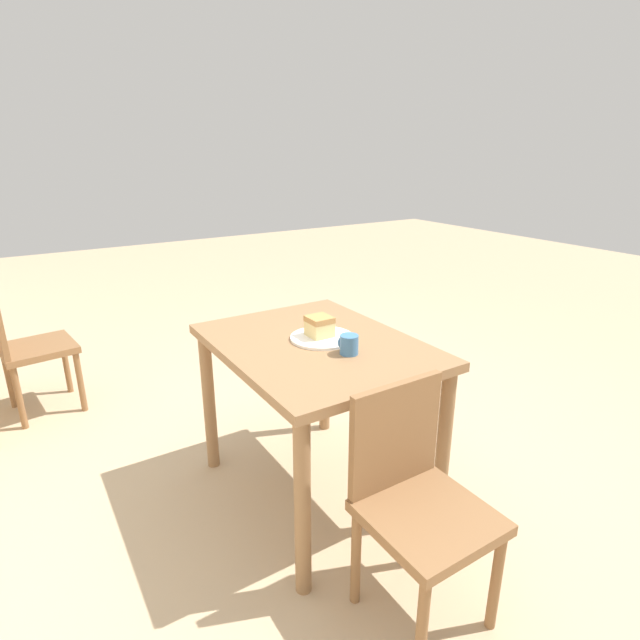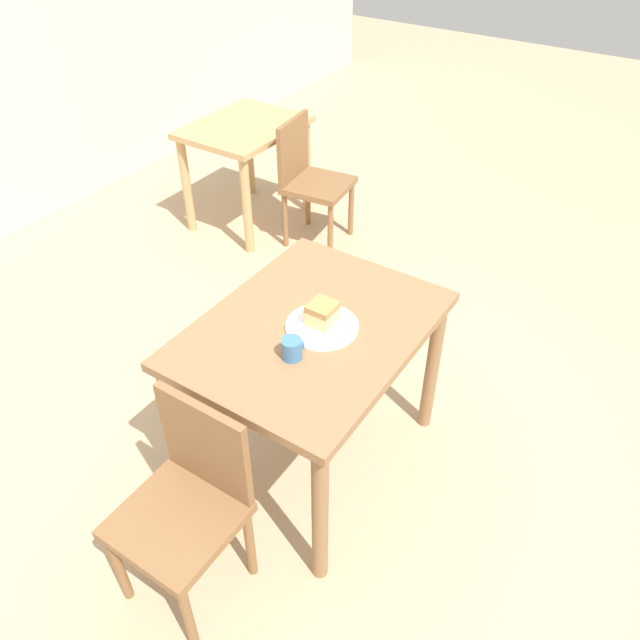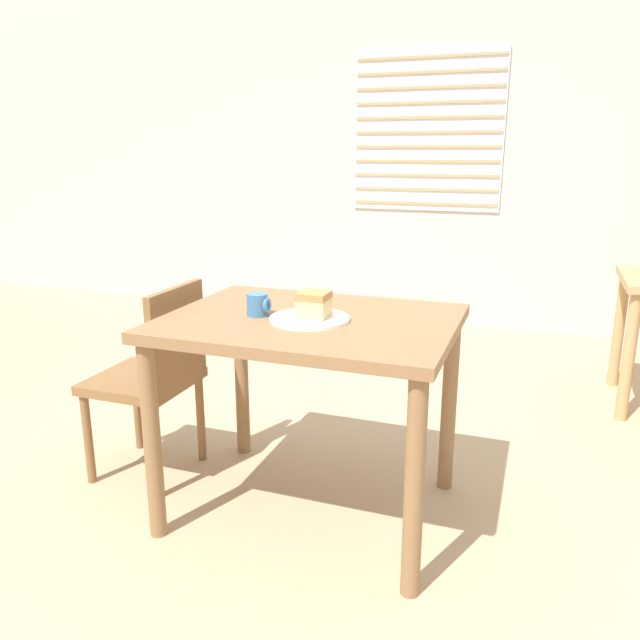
{
  "view_description": "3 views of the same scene",
  "coord_description": "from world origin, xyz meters",
  "px_view_note": "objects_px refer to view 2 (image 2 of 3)",
  "views": [
    {
      "loc": [
        -1.81,
        1.19,
        1.55
      ],
      "look_at": [
        -0.04,
        0.07,
        0.83
      ],
      "focal_mm": 28.0,
      "sensor_mm": 36.0,
      "label": 1
    },
    {
      "loc": [
        -1.63,
        -0.9,
        2.28
      ],
      "look_at": [
        -0.13,
        0.08,
        0.83
      ],
      "focal_mm": 35.0,
      "sensor_mm": 36.0,
      "label": 2
    },
    {
      "loc": [
        0.65,
        -1.86,
        1.34
      ],
      "look_at": [
        -0.05,
        0.07,
        0.78
      ],
      "focal_mm": 35.0,
      "sensor_mm": 36.0,
      "label": 3
    }
  ],
  "objects_px": {
    "chair_far_corner": "(310,178)",
    "cake_slice": "(322,313)",
    "dining_table_near": "(311,348)",
    "plate": "(322,326)",
    "dining_table_far": "(245,144)",
    "chair_near_window": "(188,500)",
    "coffee_mug": "(292,348)"
  },
  "relations": [
    {
      "from": "chair_near_window",
      "to": "coffee_mug",
      "type": "distance_m",
      "value": 0.63
    },
    {
      "from": "dining_table_far",
      "to": "plate",
      "type": "xyz_separation_m",
      "value": [
        -1.53,
        -1.61,
        0.2
      ]
    },
    {
      "from": "dining_table_near",
      "to": "chair_near_window",
      "type": "height_order",
      "value": "chair_near_window"
    },
    {
      "from": "coffee_mug",
      "to": "plate",
      "type": "bearing_deg",
      "value": 0.46
    },
    {
      "from": "coffee_mug",
      "to": "dining_table_near",
      "type": "bearing_deg",
      "value": 13.07
    },
    {
      "from": "plate",
      "to": "chair_far_corner",
      "type": "bearing_deg",
      "value": 35.44
    },
    {
      "from": "dining_table_far",
      "to": "chair_far_corner",
      "type": "distance_m",
      "value": 0.52
    },
    {
      "from": "dining_table_far",
      "to": "chair_near_window",
      "type": "distance_m",
      "value": 2.72
    },
    {
      "from": "dining_table_far",
      "to": "chair_far_corner",
      "type": "height_order",
      "value": "chair_far_corner"
    },
    {
      "from": "dining_table_far",
      "to": "chair_near_window",
      "type": "relative_size",
      "value": 0.95
    },
    {
      "from": "plate",
      "to": "dining_table_near",
      "type": "bearing_deg",
      "value": 108.56
    },
    {
      "from": "chair_near_window",
      "to": "chair_far_corner",
      "type": "relative_size",
      "value": 1.0
    },
    {
      "from": "chair_far_corner",
      "to": "cake_slice",
      "type": "distance_m",
      "value": 1.93
    },
    {
      "from": "cake_slice",
      "to": "coffee_mug",
      "type": "bearing_deg",
      "value": -177.84
    },
    {
      "from": "dining_table_far",
      "to": "chair_near_window",
      "type": "xyz_separation_m",
      "value": [
        -2.25,
        -1.53,
        -0.12
      ]
    },
    {
      "from": "dining_table_near",
      "to": "cake_slice",
      "type": "height_order",
      "value": "cake_slice"
    },
    {
      "from": "chair_near_window",
      "to": "plate",
      "type": "relative_size",
      "value": 2.93
    },
    {
      "from": "dining_table_near",
      "to": "coffee_mug",
      "type": "height_order",
      "value": "coffee_mug"
    },
    {
      "from": "plate",
      "to": "cake_slice",
      "type": "bearing_deg",
      "value": 26.72
    },
    {
      "from": "dining_table_far",
      "to": "chair_near_window",
      "type": "bearing_deg",
      "value": -145.8
    },
    {
      "from": "dining_table_near",
      "to": "chair_near_window",
      "type": "relative_size",
      "value": 1.24
    },
    {
      "from": "plate",
      "to": "cake_slice",
      "type": "height_order",
      "value": "cake_slice"
    },
    {
      "from": "chair_near_window",
      "to": "plate",
      "type": "bearing_deg",
      "value": 83.36
    },
    {
      "from": "plate",
      "to": "cake_slice",
      "type": "relative_size",
      "value": 2.68
    },
    {
      "from": "plate",
      "to": "coffee_mug",
      "type": "height_order",
      "value": "coffee_mug"
    },
    {
      "from": "dining_table_near",
      "to": "chair_far_corner",
      "type": "xyz_separation_m",
      "value": [
        1.57,
        1.07,
        -0.2
      ]
    },
    {
      "from": "plate",
      "to": "coffee_mug",
      "type": "distance_m",
      "value": 0.2
    },
    {
      "from": "dining_table_near",
      "to": "plate",
      "type": "height_order",
      "value": "plate"
    },
    {
      "from": "chair_near_window",
      "to": "chair_far_corner",
      "type": "xyz_separation_m",
      "value": [
        2.27,
        1.02,
        0.0
      ]
    },
    {
      "from": "chair_near_window",
      "to": "cake_slice",
      "type": "xyz_separation_m",
      "value": [
        0.73,
        -0.08,
        0.37
      ]
    },
    {
      "from": "dining_table_near",
      "to": "coffee_mug",
      "type": "distance_m",
      "value": 0.24
    },
    {
      "from": "chair_far_corner",
      "to": "dining_table_near",
      "type": "bearing_deg",
      "value": -153.0
    }
  ]
}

